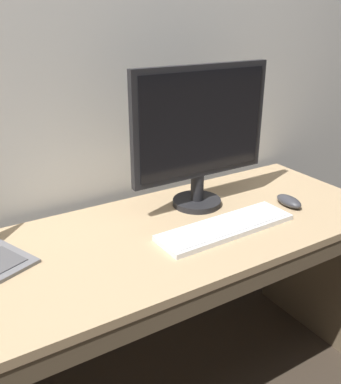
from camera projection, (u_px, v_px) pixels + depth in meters
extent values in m
cube|color=tan|center=(136.00, 244.00, 1.36)|extent=(1.85, 0.63, 0.03)
cube|color=brown|center=(315.00, 262.00, 1.94)|extent=(0.04, 0.58, 0.71)
cube|color=brown|center=(187.00, 306.00, 1.15)|extent=(1.77, 0.02, 0.06)
cylinder|color=black|center=(197.00, 202.00, 1.61)|extent=(0.18, 0.18, 0.02)
cylinder|color=black|center=(197.00, 187.00, 1.58)|extent=(0.05, 0.05, 0.10)
cube|color=black|center=(201.00, 122.00, 1.47)|extent=(0.54, 0.03, 0.39)
cube|color=black|center=(204.00, 123.00, 1.46)|extent=(0.50, 0.00, 0.35)
cube|color=white|center=(226.00, 227.00, 1.42)|extent=(0.50, 0.15, 0.02)
cube|color=silver|center=(226.00, 225.00, 1.42)|extent=(0.47, 0.13, 0.00)
ellipsoid|color=#38383D|center=(289.00, 201.00, 1.59)|extent=(0.06, 0.12, 0.04)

